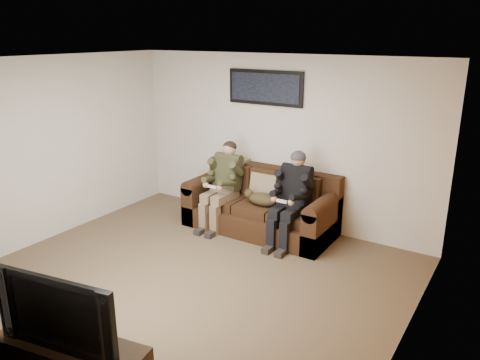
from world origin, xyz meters
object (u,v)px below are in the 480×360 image
Objects in this scene: framed_poster at (265,88)px; television at (65,308)px; person_left at (223,180)px; sofa at (262,207)px; person_right at (292,193)px; cat at (262,199)px.

framed_poster is 1.08× the size of television.
sofa is at bearing 18.02° from person_left.
person_left is at bearing -161.98° from sofa.
cat is (-0.50, 0.02, -0.19)m from person_right.
sofa is at bearing 85.13° from television.
cat is 0.53× the size of framed_poster.
person_left is 1.99× the size of cat.
framed_poster is at bearing 143.69° from person_right.
sofa is 1.80× the size of framed_poster.
cat is (0.08, -0.17, 0.20)m from sofa.
person_right is 1.67m from framed_poster.
person_left is 1.13× the size of television.
cat is 1.67m from framed_poster.
sofa is 0.72m from person_left.
person_left is (-0.58, -0.19, 0.39)m from sofa.
cat is (0.66, 0.02, -0.19)m from person_left.
sofa is 1.80m from framed_poster.
framed_poster reaches higher than television.
television is at bearing -82.85° from framed_poster.
person_right is (1.16, 0.00, 0.00)m from person_left.
person_right is at bearing -36.31° from framed_poster.
framed_poster reaches higher than person_right.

